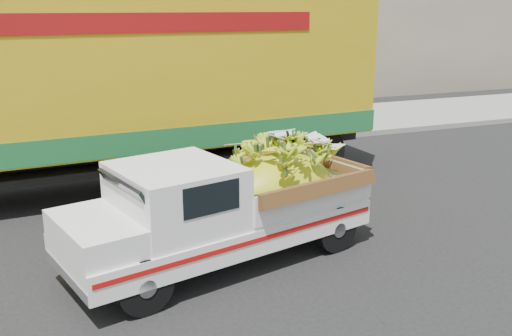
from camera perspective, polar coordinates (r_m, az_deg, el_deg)
name	(u,v)px	position (r m, az deg, el deg)	size (l,w,h in m)	color
ground	(170,278)	(8.15, -8.64, -10.79)	(100.00, 100.00, 0.00)	black
curb	(105,157)	(14.43, -14.88, 1.08)	(60.00, 0.25, 0.15)	gray
sidewalk	(95,139)	(16.47, -15.82, 2.79)	(60.00, 4.00, 0.14)	gray
building_right	(386,20)	(27.68, 12.86, 14.21)	(14.00, 6.00, 6.00)	gray
pickup_truck	(240,202)	(8.41, -1.60, -3.43)	(4.78, 2.70, 1.58)	black
semi_trailer	(88,87)	(11.60, -16.44, 7.76)	(12.04, 3.25, 3.80)	black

